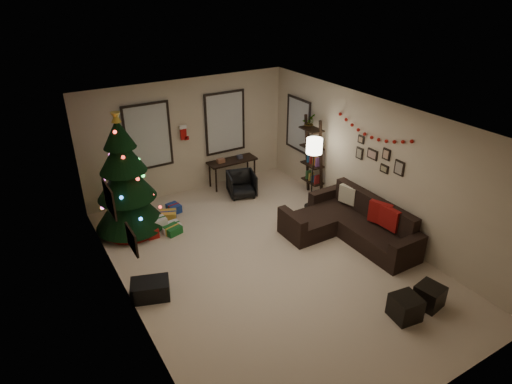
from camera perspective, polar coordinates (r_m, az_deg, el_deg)
floor at (r=8.29m, az=1.56°, el=-8.89°), size 7.00×7.00×0.00m
ceiling at (r=7.06m, az=1.84°, el=9.18°), size 7.00×7.00×0.00m
wall_back at (r=10.45m, az=-8.76°, el=7.03°), size 5.00×0.00×5.00m
wall_front at (r=5.50m, az=22.46°, el=-15.13°), size 5.00×0.00×5.00m
wall_left at (r=6.74m, az=-16.62°, el=-5.62°), size 0.00×7.00×7.00m
wall_right at (r=9.06m, az=15.17°, el=3.20°), size 0.00×7.00×7.00m
window_back_left at (r=10.07m, az=-13.78°, el=6.99°), size 1.05×0.06×1.50m
window_back_right at (r=10.73m, az=-4.06°, el=8.94°), size 1.05×0.06×1.50m
window_right_wall at (r=10.77m, az=5.53°, el=8.66°), size 0.06×0.90×1.30m
christmas_tree at (r=9.05m, az=-16.49°, el=1.11°), size 1.40×1.40×2.61m
presents at (r=9.50m, az=-13.48°, el=-3.80°), size 1.50×1.29×0.30m
sofa at (r=9.06m, az=12.05°, el=-4.14°), size 1.71×2.50×0.83m
pillow_red_a at (r=8.71m, az=16.85°, el=-3.28°), size 0.14×0.43×0.42m
pillow_red_b at (r=8.85m, az=15.72°, el=-2.61°), size 0.27×0.45×0.44m
pillow_cream at (r=9.41m, az=11.78°, el=-0.34°), size 0.21×0.39×0.38m
ottoman_near at (r=7.38m, az=18.72°, el=-13.94°), size 0.46×0.46×0.39m
ottoman_far at (r=7.74m, az=21.46°, el=-12.39°), size 0.45×0.45×0.37m
desk at (r=10.88m, az=-3.10°, el=3.78°), size 1.22×0.44×0.66m
desk_chair at (r=10.43m, az=-1.87°, el=1.02°), size 0.70×0.68×0.59m
bookshelf at (r=10.24m, az=7.38°, el=4.24°), size 0.30×0.57×1.94m
potted_plant at (r=10.13m, az=6.81°, el=9.16°), size 0.54×0.54×0.45m
floor_lamp at (r=9.56m, az=7.50°, el=5.31°), size 0.35×0.35×1.64m
art_map at (r=7.28m, az=-18.41°, el=-0.91°), size 0.04×0.60×0.50m
art_abstract at (r=6.38m, az=-15.74°, el=-5.96°), size 0.04×0.45×0.35m
gallery at (r=8.91m, az=15.58°, el=4.31°), size 0.03×1.25×0.54m
garland at (r=8.88m, az=14.78°, el=7.56°), size 0.08×1.90×0.30m
stocking_left at (r=10.26m, az=-9.33°, el=7.60°), size 0.20×0.05×0.36m
stocking_right at (r=10.56m, az=-8.11°, el=8.29°), size 0.20×0.05×0.36m
storage_bin at (r=7.60m, az=-13.49°, el=-12.12°), size 0.72×0.59×0.31m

